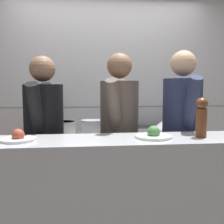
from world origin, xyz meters
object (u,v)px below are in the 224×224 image
object	(u,v)px
stock_pot	(43,125)
mixing_bowl_steel	(164,124)
sauce_pot	(65,128)
pepper_mill	(201,116)
oven_range	(68,172)
braising_pot	(92,127)
chef_sous	(119,137)
chef_head_cook	(44,141)
chef_line	(181,135)
plated_dish_main	(18,138)
plated_dish_appetiser	(154,135)
chefs_knife	(161,131)

from	to	relation	value
stock_pot	mixing_bowl_steel	size ratio (longest dim) A/B	1.04
sauce_pot	pepper_mill	distance (m)	1.54
oven_range	mixing_bowl_steel	world-z (taller)	mixing_bowl_steel
braising_pot	chef_sous	distance (m)	0.63
chef_head_cook	chef_sous	world-z (taller)	chef_sous
chef_line	mixing_bowl_steel	bearing A→B (deg)	87.96
sauce_pot	chef_head_cook	distance (m)	0.60
mixing_bowl_steel	oven_range	bearing A→B (deg)	-176.20
plated_dish_main	braising_pot	bearing A→B (deg)	64.70
pepper_mill	chef_sous	size ratio (longest dim) A/B	0.17
stock_pot	chef_sous	size ratio (longest dim) A/B	0.17
braising_pot	plated_dish_appetiser	size ratio (longest dim) A/B	0.88
stock_pot	chef_sous	xyz separation A→B (m)	(0.78, -0.66, -0.03)
braising_pot	chef_head_cook	world-z (taller)	chef_head_cook
sauce_pot	pepper_mill	bearing A→B (deg)	-46.29
mixing_bowl_steel	chef_head_cook	distance (m)	1.49
chefs_knife	stock_pot	bearing A→B (deg)	170.52
stock_pot	pepper_mill	distance (m)	1.79
sauce_pot	plated_dish_appetiser	bearing A→B (deg)	-57.07
chef_line	stock_pot	bearing A→B (deg)	155.08
pepper_mill	chef_sous	xyz separation A→B (m)	(-0.52, 0.55, -0.24)
mixing_bowl_steel	plated_dish_main	world-z (taller)	plated_dish_main
chef_sous	chef_line	size ratio (longest dim) A/B	0.99
pepper_mill	chef_line	bearing A→B (deg)	84.52
chefs_knife	pepper_mill	xyz separation A→B (m)	(-0.00, -0.99, 0.27)
chefs_knife	pepper_mill	size ratio (longest dim) A/B	1.17
oven_range	pepper_mill	world-z (taller)	pepper_mill
sauce_pot	braising_pot	bearing A→B (deg)	7.03
oven_range	plated_dish_appetiser	bearing A→B (deg)	-59.25
stock_pot	chefs_knife	distance (m)	1.33
chefs_knife	plated_dish_appetiser	size ratio (longest dim) A/B	1.27
oven_range	chef_line	size ratio (longest dim) A/B	0.53
braising_pot	plated_dish_appetiser	distance (m)	1.20
stock_pot	chef_line	size ratio (longest dim) A/B	0.17
chef_head_cook	chef_sous	xyz separation A→B (m)	(0.67, 0.03, 0.02)
sauce_pot	chef_sous	distance (m)	0.76
braising_pot	chef_line	xyz separation A→B (m)	(0.81, -0.64, 0.01)
braising_pot	plated_dish_main	size ratio (longest dim) A/B	0.97
plated_dish_main	chef_sous	xyz separation A→B (m)	(0.77, 0.53, -0.11)
chef_sous	pepper_mill	bearing A→B (deg)	-27.17
sauce_pot	pepper_mill	world-z (taller)	pepper_mill
pepper_mill	chef_line	size ratio (longest dim) A/B	0.17
pepper_mill	sauce_pot	bearing A→B (deg)	133.71
plated_dish_main	pepper_mill	xyz separation A→B (m)	(1.29, -0.01, 0.13)
stock_pot	plated_dish_main	xyz separation A→B (m)	(0.01, -1.20, 0.09)
chefs_knife	chef_head_cook	bearing A→B (deg)	-158.26
oven_range	braising_pot	bearing A→B (deg)	-4.42
stock_pot	pepper_mill	size ratio (longest dim) A/B	1.00
chef_sous	sauce_pot	bearing A→B (deg)	152.84
oven_range	mixing_bowl_steel	xyz separation A→B (m)	(1.14, 0.08, 0.53)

